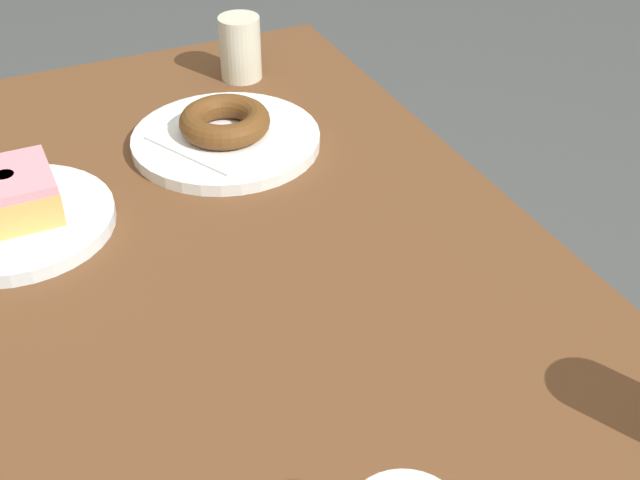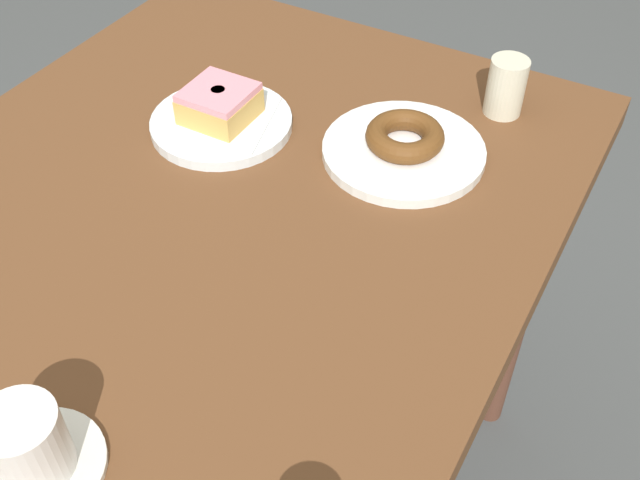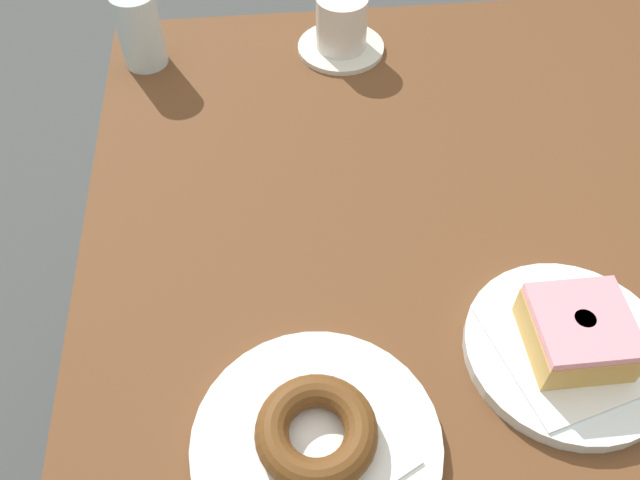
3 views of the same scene
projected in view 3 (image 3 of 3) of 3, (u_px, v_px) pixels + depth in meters
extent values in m
cube|color=brown|center=(453.00, 268.00, 0.75)|extent=(0.99, 0.82, 0.05)
cylinder|color=brown|center=(197.00, 236.00, 1.27)|extent=(0.05, 0.05, 0.71)
cylinder|color=brown|center=(549.00, 208.00, 1.31)|extent=(0.05, 0.05, 0.71)
cylinder|color=white|center=(568.00, 350.00, 0.64)|extent=(0.20, 0.20, 0.02)
cube|color=white|center=(570.00, 345.00, 0.64)|extent=(0.17, 0.17, 0.00)
cube|color=tan|center=(576.00, 334.00, 0.62)|extent=(0.09, 0.09, 0.04)
cube|color=pink|center=(584.00, 321.00, 0.60)|extent=(0.09, 0.09, 0.01)
cylinder|color=tan|center=(585.00, 319.00, 0.60)|extent=(0.02, 0.02, 0.00)
cylinder|color=white|center=(317.00, 443.00, 0.58)|extent=(0.22, 0.22, 0.01)
cube|color=white|center=(316.00, 440.00, 0.58)|extent=(0.18, 0.18, 0.00)
torus|color=brown|center=(316.00, 432.00, 0.56)|extent=(0.11, 0.11, 0.03)
cylinder|color=silver|center=(140.00, 30.00, 0.91)|extent=(0.06, 0.06, 0.10)
cylinder|color=silver|center=(341.00, 48.00, 0.97)|extent=(0.13, 0.13, 0.01)
cylinder|color=silver|center=(342.00, 22.00, 0.93)|extent=(0.07, 0.07, 0.08)
cylinder|color=black|center=(342.00, 1.00, 0.91)|extent=(0.06, 0.06, 0.00)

